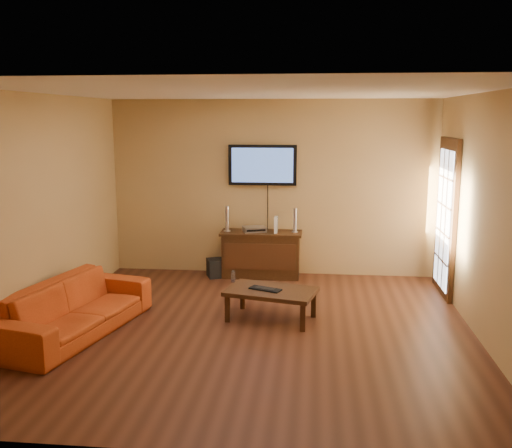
# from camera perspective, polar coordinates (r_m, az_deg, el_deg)

# --- Properties ---
(ground_plane) EXTENTS (5.00, 5.00, 0.00)m
(ground_plane) POSITION_cam_1_polar(r_m,az_deg,el_deg) (6.72, -0.09, -10.54)
(ground_plane) COLOR #3B1C10
(ground_plane) RESTS_ON ground
(room_walls) EXTENTS (5.00, 5.00, 5.00)m
(room_walls) POSITION_cam_1_polar(r_m,az_deg,el_deg) (6.93, 0.46, 4.50)
(room_walls) COLOR tan
(room_walls) RESTS_ON ground
(french_door) EXTENTS (0.07, 1.02, 2.22)m
(french_door) POSITION_cam_1_polar(r_m,az_deg,el_deg) (8.25, 18.45, 0.47)
(french_door) COLOR black
(french_door) RESTS_ON ground
(media_console) EXTENTS (1.24, 0.47, 0.70)m
(media_console) POSITION_cam_1_polar(r_m,az_deg,el_deg) (8.78, 0.52, -3.02)
(media_console) COLOR black
(media_console) RESTS_ON ground
(television) EXTENTS (1.04, 0.08, 0.62)m
(television) POSITION_cam_1_polar(r_m,az_deg,el_deg) (8.75, 0.65, 5.91)
(television) COLOR black
(television) RESTS_ON ground
(coffee_table) EXTENTS (1.17, 0.86, 0.38)m
(coffee_table) POSITION_cam_1_polar(r_m,az_deg,el_deg) (6.95, 1.52, -6.95)
(coffee_table) COLOR black
(coffee_table) RESTS_ON ground
(sofa) EXTENTS (1.05, 2.14, 0.81)m
(sofa) POSITION_cam_1_polar(r_m,az_deg,el_deg) (6.81, -17.71, -7.20)
(sofa) COLOR #B74014
(sofa) RESTS_ON ground
(speaker_left) EXTENTS (0.11, 0.11, 0.39)m
(speaker_left) POSITION_cam_1_polar(r_m,az_deg,el_deg) (8.72, -2.90, 0.42)
(speaker_left) COLOR silver
(speaker_left) RESTS_ON media_console
(speaker_right) EXTENTS (0.10, 0.10, 0.37)m
(speaker_right) POSITION_cam_1_polar(r_m,az_deg,el_deg) (8.66, 3.92, 0.27)
(speaker_right) COLOR silver
(speaker_right) RESTS_ON media_console
(av_receiver) EXTENTS (0.40, 0.34, 0.08)m
(av_receiver) POSITION_cam_1_polar(r_m,az_deg,el_deg) (8.72, -0.17, -0.50)
(av_receiver) COLOR silver
(av_receiver) RESTS_ON media_console
(game_console) EXTENTS (0.05, 0.18, 0.24)m
(game_console) POSITION_cam_1_polar(r_m,az_deg,el_deg) (8.64, 2.01, -0.07)
(game_console) COLOR white
(game_console) RESTS_ON media_console
(subwoofer) EXTENTS (0.36, 0.36, 0.28)m
(subwoofer) POSITION_cam_1_polar(r_m,az_deg,el_deg) (8.84, -3.93, -4.39)
(subwoofer) COLOR black
(subwoofer) RESTS_ON ground
(bottle) EXTENTS (0.06, 0.06, 0.19)m
(bottle) POSITION_cam_1_polar(r_m,az_deg,el_deg) (8.55, -2.30, -5.26)
(bottle) COLOR white
(bottle) RESTS_ON ground
(keyboard) EXTENTS (0.41, 0.28, 0.02)m
(keyboard) POSITION_cam_1_polar(r_m,az_deg,el_deg) (6.92, 0.94, -6.51)
(keyboard) COLOR black
(keyboard) RESTS_ON coffee_table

